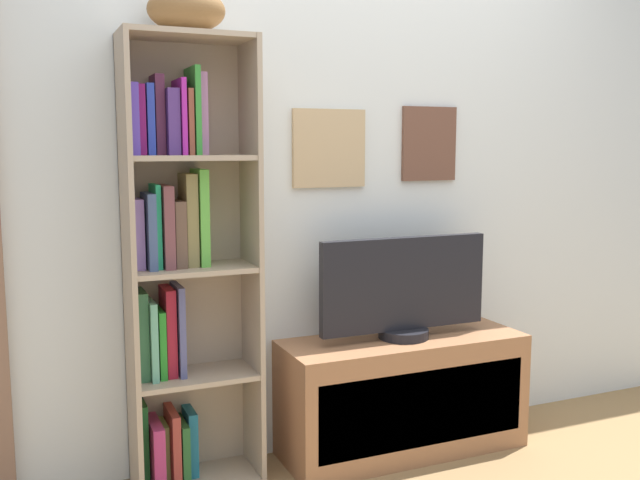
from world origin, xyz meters
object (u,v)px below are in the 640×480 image
at_px(bookshelf, 178,267).
at_px(television, 404,289).
at_px(football, 186,10).
at_px(tv_stand, 403,394).

height_order(bookshelf, television, bookshelf).
distance_m(football, television, 1.44).
xyz_separation_m(bookshelf, tv_stand, (0.96, -0.10, -0.62)).
bearing_deg(tv_stand, football, 175.90).
relative_size(football, television, 0.37).
distance_m(bookshelf, tv_stand, 1.15).
relative_size(bookshelf, television, 2.25).
bearing_deg(television, bookshelf, 174.20).
bearing_deg(bookshelf, football, -34.19).
xyz_separation_m(bookshelf, football, (0.05, -0.03, 0.97)).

